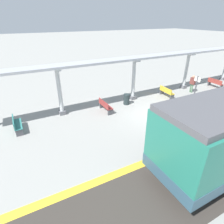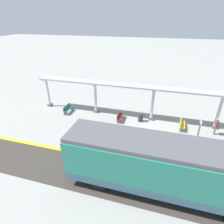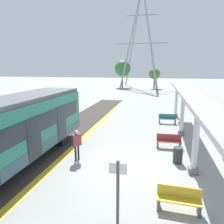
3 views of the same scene
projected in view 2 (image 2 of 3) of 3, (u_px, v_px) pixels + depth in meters
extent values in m
plane|color=gray|center=(146.00, 137.00, 16.27)|extent=(176.00, 176.00, 0.00)
cube|color=gold|center=(140.00, 165.00, 13.24)|extent=(0.41, 30.47, 0.01)
cube|color=#38332D|center=(136.00, 184.00, 11.70)|extent=(3.20, 42.47, 0.01)
cube|color=#237461|center=(165.00, 166.00, 10.42)|extent=(2.60, 11.53, 2.60)
cube|color=#315365|center=(163.00, 179.00, 10.89)|extent=(2.63, 11.55, 0.55)
cube|color=#515156|center=(169.00, 146.00, 9.77)|extent=(2.39, 11.53, 0.24)
cube|color=#1E262D|center=(167.00, 148.00, 11.40)|extent=(0.03, 10.61, 0.84)
cube|color=#1E262D|center=(215.00, 163.00, 10.96)|extent=(0.04, 1.10, 2.00)
cube|color=#1E262D|center=(165.00, 155.00, 11.66)|extent=(0.04, 1.10, 2.00)
cube|color=#1E262D|center=(121.00, 147.00, 12.37)|extent=(0.04, 1.10, 2.00)
cube|color=black|center=(104.00, 173.00, 12.07)|extent=(2.21, 0.90, 0.64)
cube|color=slate|center=(214.00, 127.00, 17.53)|extent=(0.44, 0.44, 0.30)
cylinder|color=silver|center=(219.00, 111.00, 16.78)|extent=(0.28, 0.28, 2.94)
cube|color=silver|center=(224.00, 96.00, 16.08)|extent=(1.10, 0.36, 0.12)
cube|color=slate|center=(151.00, 118.00, 18.99)|extent=(0.44, 0.44, 0.30)
cylinder|color=silver|center=(153.00, 104.00, 18.24)|extent=(0.28, 0.28, 2.94)
cube|color=silver|center=(154.00, 89.00, 17.54)|extent=(1.10, 0.36, 0.12)
cube|color=slate|center=(96.00, 111.00, 20.46)|extent=(0.44, 0.44, 0.30)
cylinder|color=silver|center=(96.00, 97.00, 19.72)|extent=(0.28, 0.28, 2.94)
cube|color=silver|center=(95.00, 84.00, 19.01)|extent=(1.10, 0.36, 0.12)
cube|color=slate|center=(50.00, 105.00, 21.90)|extent=(0.44, 0.44, 0.30)
cylinder|color=silver|center=(48.00, 92.00, 21.15)|extent=(0.28, 0.28, 2.94)
cube|color=silver|center=(46.00, 79.00, 20.45)|extent=(1.10, 0.36, 0.12)
cube|color=#A8AAB2|center=(155.00, 88.00, 17.46)|extent=(1.20, 24.66, 0.16)
cube|color=#2D7974|center=(68.00, 109.00, 20.27)|extent=(1.50, 0.45, 0.04)
cube|color=#2D7974|center=(67.00, 107.00, 20.22)|extent=(1.50, 0.07, 0.40)
cube|color=#4C4C51|center=(71.00, 108.00, 20.95)|extent=(0.10, 0.40, 0.42)
cube|color=#4C4C51|center=(66.00, 113.00, 19.81)|extent=(0.10, 0.40, 0.42)
cube|color=gold|center=(182.00, 124.00, 17.34)|extent=(1.52, 0.52, 0.04)
cube|color=gold|center=(181.00, 122.00, 17.30)|extent=(1.50, 0.14, 0.40)
cube|color=#4C4C51|center=(182.00, 123.00, 18.01)|extent=(0.12, 0.40, 0.42)
cube|color=#4C4C51|center=(182.00, 130.00, 16.89)|extent=(0.12, 0.40, 0.42)
cube|color=maroon|center=(120.00, 116.00, 18.73)|extent=(1.51, 0.48, 0.04)
cube|color=maroon|center=(119.00, 114.00, 18.67)|extent=(1.50, 0.10, 0.40)
cube|color=#4C4C51|center=(122.00, 115.00, 19.41)|extent=(0.11, 0.40, 0.42)
cube|color=#4C4C51|center=(119.00, 122.00, 18.26)|extent=(0.11, 0.40, 0.42)
cylinder|color=#253132|center=(141.00, 117.00, 18.57)|extent=(0.48, 0.48, 0.85)
cylinder|color=#4C4C51|center=(199.00, 131.00, 15.12)|extent=(0.10, 0.10, 2.20)
cube|color=silver|center=(201.00, 122.00, 14.73)|extent=(0.56, 0.04, 0.36)
cylinder|color=black|center=(141.00, 151.00, 13.92)|extent=(0.11, 0.11, 0.84)
cylinder|color=black|center=(142.00, 152.00, 13.80)|extent=(0.11, 0.11, 0.84)
cube|color=brown|center=(142.00, 144.00, 13.52)|extent=(0.48, 0.52, 0.63)
sphere|color=beige|center=(143.00, 139.00, 13.33)|extent=(0.23, 0.23, 0.23)
cylinder|color=#466F4C|center=(215.00, 131.00, 16.42)|extent=(0.10, 0.10, 0.80)
cylinder|color=#466F4C|center=(214.00, 130.00, 16.56)|extent=(0.10, 0.10, 0.80)
cube|color=brown|center=(217.00, 124.00, 16.17)|extent=(0.48, 0.25, 0.60)
sphere|color=tan|center=(218.00, 120.00, 15.98)|extent=(0.22, 0.22, 0.22)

